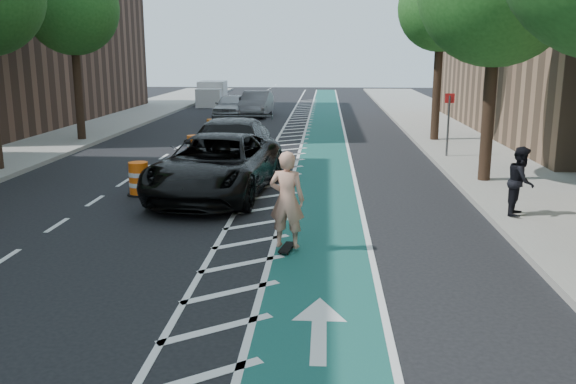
# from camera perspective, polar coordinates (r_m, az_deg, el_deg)

# --- Properties ---
(ground) EXTENTS (120.00, 120.00, 0.00)m
(ground) POSITION_cam_1_polar(r_m,az_deg,el_deg) (12.04, -11.43, -6.51)
(ground) COLOR black
(ground) RESTS_ON ground
(bike_lane) EXTENTS (2.00, 90.00, 0.01)m
(bike_lane) POSITION_cam_1_polar(r_m,az_deg,el_deg) (21.32, 3.36, 2.25)
(bike_lane) COLOR #164E47
(bike_lane) RESTS_ON ground
(buffer_strip) EXTENTS (1.40, 90.00, 0.01)m
(buffer_strip) POSITION_cam_1_polar(r_m,az_deg,el_deg) (21.38, -0.67, 2.30)
(buffer_strip) COLOR silver
(buffer_strip) RESTS_ON ground
(sidewalk_right) EXTENTS (5.00, 90.00, 0.15)m
(sidewalk_right) POSITION_cam_1_polar(r_m,az_deg,el_deg) (22.26, 20.35, 2.10)
(sidewalk_right) COLOR gray
(sidewalk_right) RESTS_ON ground
(curb_right) EXTENTS (0.12, 90.00, 0.16)m
(curb_right) POSITION_cam_1_polar(r_m,az_deg,el_deg) (21.68, 14.14, 2.26)
(curb_right) COLOR gray
(curb_right) RESTS_ON ground
(curb_left) EXTENTS (0.12, 90.00, 0.16)m
(curb_left) POSITION_cam_1_polar(r_m,az_deg,el_deg) (23.58, -21.89, 2.55)
(curb_left) COLOR gray
(curb_left) RESTS_ON ground
(tree_r_d) EXTENTS (4.20, 4.20, 7.90)m
(tree_r_d) POSITION_cam_1_polar(r_m,az_deg,el_deg) (27.44, 14.32, 16.37)
(tree_r_d) COLOR #382619
(tree_r_d) RESTS_ON ground
(tree_l_d) EXTENTS (4.20, 4.20, 7.90)m
(tree_l_d) POSITION_cam_1_polar(r_m,az_deg,el_deg) (29.15, -19.27, 15.84)
(tree_l_d) COLOR #382619
(tree_l_d) RESTS_ON ground
(sign_post) EXTENTS (0.35, 0.08, 2.47)m
(sign_post) POSITION_cam_1_polar(r_m,az_deg,el_deg) (23.54, 14.76, 6.18)
(sign_post) COLOR #4C4C4C
(sign_post) RESTS_ON ground
(skateboard) EXTENTS (0.32, 0.74, 0.10)m
(skateboard) POSITION_cam_1_polar(r_m,az_deg,el_deg) (12.45, -0.10, -5.22)
(skateboard) COLOR black
(skateboard) RESTS_ON ground
(skateboarder) EXTENTS (0.79, 0.59, 1.97)m
(skateboarder) POSITION_cam_1_polar(r_m,az_deg,el_deg) (12.17, -0.10, -0.72)
(skateboarder) COLOR tan
(skateboarder) RESTS_ON skateboard
(suv_near) EXTENTS (3.46, 6.41, 1.71)m
(suv_near) POSITION_cam_1_polar(r_m,az_deg,el_deg) (17.25, -6.70, 2.50)
(suv_near) COLOR black
(suv_near) RESTS_ON ground
(suv_far) EXTENTS (2.66, 6.39, 1.85)m
(suv_far) POSITION_cam_1_polar(r_m,az_deg,el_deg) (19.45, -5.53, 3.92)
(suv_far) COLOR black
(suv_far) RESTS_ON ground
(car_silver) EXTENTS (1.86, 4.32, 1.45)m
(car_silver) POSITION_cam_1_polar(r_m,az_deg,el_deg) (38.01, -5.37, 8.03)
(car_silver) COLOR #9C9CA1
(car_silver) RESTS_ON ground
(car_grey) EXTENTS (1.81, 4.77, 1.56)m
(car_grey) POSITION_cam_1_polar(r_m,az_deg,el_deg) (38.74, -2.97, 8.24)
(car_grey) COLOR #5F5E63
(car_grey) RESTS_ON ground
(pedestrian) EXTENTS (0.89, 0.98, 1.65)m
(pedestrian) POSITION_cam_1_polar(r_m,az_deg,el_deg) (15.47, 20.96, 0.97)
(pedestrian) COLOR black
(pedestrian) RESTS_ON sidewalk_right
(box_truck) EXTENTS (2.10, 4.37, 1.79)m
(box_truck) POSITION_cam_1_polar(r_m,az_deg,el_deg) (47.02, -7.15, 9.04)
(box_truck) COLOR silver
(box_truck) RESTS_ON ground
(barrel_a) EXTENTS (0.69, 0.69, 0.94)m
(barrel_a) POSITION_cam_1_polar(r_m,az_deg,el_deg) (17.71, -13.78, 1.14)
(barrel_a) COLOR #FF5F0D
(barrel_a) RESTS_ON ground
(barrel_b) EXTENTS (0.70, 0.70, 0.95)m
(barrel_b) POSITION_cam_1_polar(r_m,az_deg,el_deg) (22.95, -8.71, 4.01)
(barrel_b) COLOR #FF620D
(barrel_b) RESTS_ON ground
(barrel_c) EXTENTS (0.61, 0.61, 0.84)m
(barrel_c) POSITION_cam_1_polar(r_m,az_deg,el_deg) (29.56, -7.13, 5.94)
(barrel_c) COLOR #DD610B
(barrel_c) RESTS_ON ground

